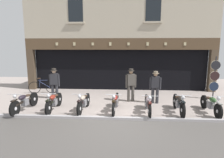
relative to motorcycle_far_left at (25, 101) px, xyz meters
The scene contains 15 objects.
ground 4.45m from the motorcycle_far_left, 24.29° to the right, with size 23.96×22.00×0.18m.
shop_facade 7.48m from the motorcycle_far_left, 56.73° to the left, with size 12.26×4.42×6.73m.
motorcycle_far_left is the anchor object (origin of this frame).
motorcycle_left 1.26m from the motorcycle_far_left, ahead, with size 0.62×1.95×0.91m.
motorcycle_center_left 2.58m from the motorcycle_far_left, ahead, with size 0.62×1.95×0.91m.
motorcycle_center 3.97m from the motorcycle_far_left, ahead, with size 0.62×2.08×0.92m.
motorcycle_center_right 5.35m from the motorcycle_far_left, ahead, with size 0.62×1.95×0.91m.
motorcycle_right 6.66m from the motorcycle_far_left, ahead, with size 0.62×1.97×0.92m.
motorcycle_far_right 8.00m from the motorcycle_far_left, ahead, with size 0.62×1.92×0.90m.
salesman_left 2.20m from the motorcycle_far_left, 73.73° to the left, with size 0.56×0.35×1.65m.
shopkeeper_center 5.04m from the motorcycle_far_left, 21.03° to the left, with size 0.55×0.34×1.70m.
salesman_right 6.09m from the motorcycle_far_left, 14.83° to the left, with size 0.55×0.33×1.61m.
tyre_sign_pole 9.49m from the motorcycle_far_left, 15.42° to the left, with size 0.51×0.06×2.29m.
advert_board_near 4.91m from the motorcycle_far_left, 73.26° to the left, with size 0.70×0.03×1.07m.
leaning_bicycle 3.29m from the motorcycle_far_left, 99.74° to the left, with size 1.75×0.50×0.96m.
Camera 1 is at (0.29, -7.03, 2.80)m, focal length 30.89 mm.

